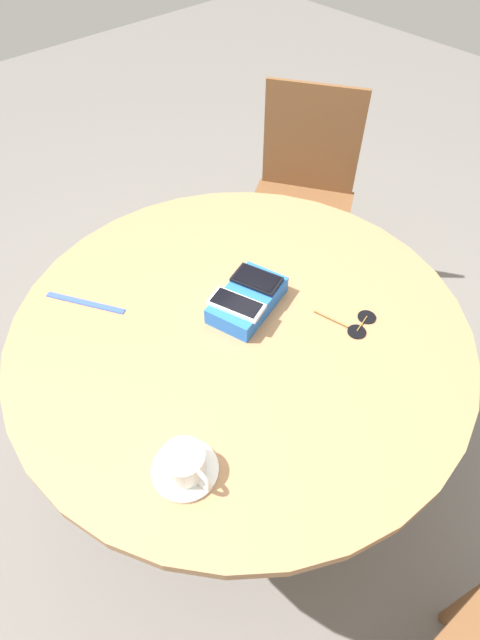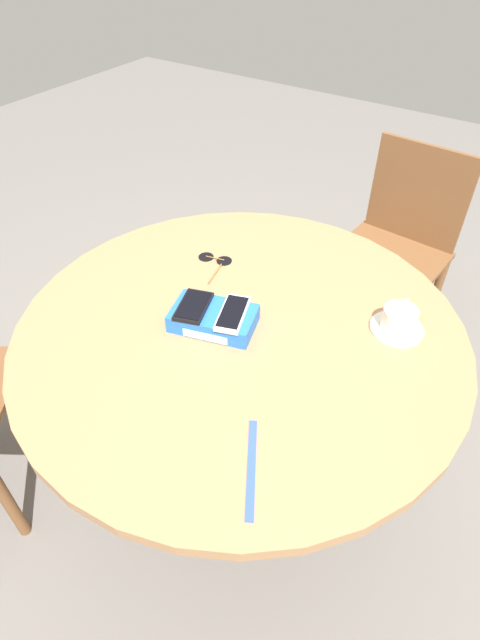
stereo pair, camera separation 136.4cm
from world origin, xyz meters
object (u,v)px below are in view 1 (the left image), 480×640
object	(u,v)px
saucer	(185,470)
sunglasses	(359,324)
phone_white	(236,304)
chair_far_side	(301,202)
round_table	(240,348)
phone_box	(247,300)
coffee_cup	(185,463)
lanyard_strap	(85,303)
phone_black	(257,279)

from	to	relation	value
saucer	sunglasses	xyz separation A→B (m)	(-0.55, -0.01, -0.00)
phone_white	chair_far_side	xyz separation A→B (m)	(-0.80, -0.49, -0.35)
phone_white	saucer	world-z (taller)	phone_white
saucer	sunglasses	world-z (taller)	saucer
round_table	sunglasses	bearing A→B (deg)	138.26
phone_box	phone_white	bearing A→B (deg)	15.31
round_table	coffee_cup	xyz separation A→B (m)	(0.33, 0.21, 0.13)
phone_white	saucer	xyz separation A→B (m)	(0.34, 0.23, -0.05)
saucer	lanyard_strap	world-z (taller)	saucer
phone_white	sunglasses	bearing A→B (deg)	134.33
coffee_cup	lanyard_strap	distance (m)	0.54
lanyard_strap	sunglasses	size ratio (longest dim) A/B	1.57
saucer	chair_far_side	world-z (taller)	chair_far_side
phone_black	coffee_cup	xyz separation A→B (m)	(0.44, 0.26, -0.02)
round_table	sunglasses	world-z (taller)	sunglasses
phone_black	saucer	size ratio (longest dim) A/B	1.02
saucer	sunglasses	size ratio (longest dim) A/B	0.96
phone_white	lanyard_strap	distance (m)	0.40
sunglasses	phone_black	bearing A→B (deg)	-65.18
chair_far_side	phone_white	bearing A→B (deg)	31.42
phone_white	phone_box	bearing A→B (deg)	-164.69
phone_white	coffee_cup	size ratio (longest dim) A/B	1.26
phone_black	chair_far_side	bearing A→B (deg)	-146.90
coffee_cup	lanyard_strap	xyz separation A→B (m)	(-0.09, -0.53, -0.04)
round_table	saucer	world-z (taller)	saucer
phone_box	phone_white	world-z (taller)	phone_white
sunglasses	lanyard_strap	bearing A→B (deg)	-48.35
round_table	sunglasses	distance (m)	0.31
phone_box	lanyard_strap	size ratio (longest dim) A/B	1.07
lanyard_strap	chair_far_side	world-z (taller)	chair_far_side
round_table	phone_white	size ratio (longest dim) A/B	7.79
phone_black	phone_white	distance (m)	0.10
coffee_cup	lanyard_strap	size ratio (longest dim) A/B	0.53
coffee_cup	phone_white	bearing A→B (deg)	-146.04
coffee_cup	chair_far_side	distance (m)	1.39
phone_white	phone_black	bearing A→B (deg)	-162.66
phone_box	sunglasses	bearing A→B (deg)	125.18
round_table	phone_black	size ratio (longest dim) A/B	8.38
sunglasses	chair_far_side	distance (m)	0.97
coffee_cup	chair_far_side	xyz separation A→B (m)	(-1.14, -0.72, -0.33)
chair_far_side	lanyard_strap	bearing A→B (deg)	10.12
coffee_cup	sunglasses	distance (m)	0.55
phone_box	chair_far_side	world-z (taller)	chair_far_side
lanyard_strap	phone_white	bearing A→B (deg)	129.58
round_table	chair_far_side	xyz separation A→B (m)	(-0.81, -0.51, -0.20)
saucer	sunglasses	distance (m)	0.55
coffee_cup	sunglasses	size ratio (longest dim) A/B	0.84
round_table	sunglasses	xyz separation A→B (m)	(-0.22, 0.19, 0.09)
lanyard_strap	sunglasses	xyz separation A→B (m)	(-0.46, 0.52, 0.00)
round_table	phone_black	xyz separation A→B (m)	(-0.10, -0.05, 0.14)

